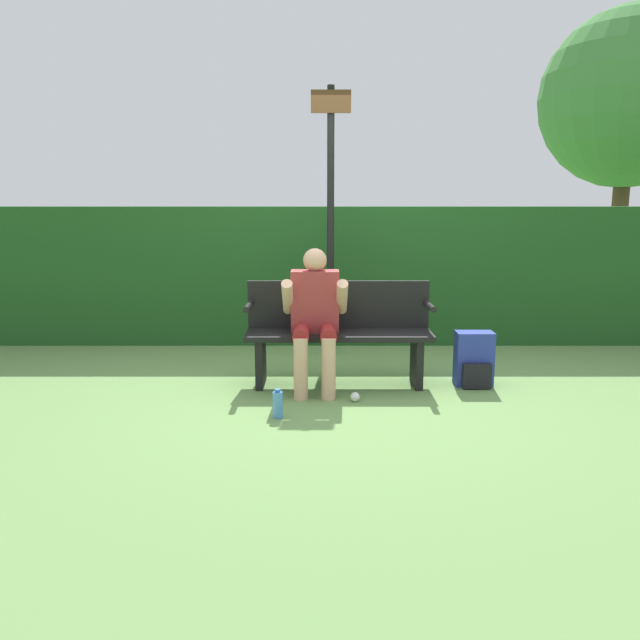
{
  "coord_description": "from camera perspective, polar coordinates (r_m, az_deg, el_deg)",
  "views": [
    {
      "loc": [
        -0.16,
        -5.07,
        1.52
      ],
      "look_at": [
        -0.15,
        -0.1,
        0.58
      ],
      "focal_mm": 35.0,
      "sensor_mm": 36.0,
      "label": 1
    }
  ],
  "objects": [
    {
      "name": "ground_plane",
      "position": [
        5.29,
        1.63,
        -5.93
      ],
      "size": [
        40.0,
        40.0,
        0.0
      ],
      "primitive_type": "plane",
      "color": "#668E4C"
    },
    {
      "name": "park_bench",
      "position": [
        5.24,
        1.64,
        -1.03
      ],
      "size": [
        1.55,
        0.41,
        0.86
      ],
      "color": "black",
      "rests_on": "ground"
    },
    {
      "name": "hedge_back",
      "position": [
        6.79,
        1.25,
        4.12
      ],
      "size": [
        12.0,
        0.45,
        1.47
      ],
      "color": "#1E4C1E",
      "rests_on": "ground"
    },
    {
      "name": "parked_car",
      "position": [
        19.2,
        -8.79,
        7.83
      ],
      "size": [
        4.13,
        2.67,
        1.2
      ],
      "rotation": [
        0.0,
        0.0,
        0.26
      ],
      "color": "maroon",
      "rests_on": "ground"
    },
    {
      "name": "litter_crumple",
      "position": [
        4.86,
        3.15,
        -7.03
      ],
      "size": [
        0.07,
        0.07,
        0.07
      ],
      "color": "silver",
      "rests_on": "ground"
    },
    {
      "name": "tree",
      "position": [
        11.38,
        26.35,
        17.62
      ],
      "size": [
        2.74,
        2.74,
        4.48
      ],
      "color": "#4C3823",
      "rests_on": "ground"
    },
    {
      "name": "signpost",
      "position": [
        6.15,
        0.89,
        10.07
      ],
      "size": [
        0.38,
        0.09,
        2.6
      ],
      "color": "black",
      "rests_on": "ground"
    },
    {
      "name": "person_seated",
      "position": [
        5.08,
        -0.55,
        0.75
      ],
      "size": [
        0.53,
        0.59,
        1.15
      ],
      "color": "#993333",
      "rests_on": "ground"
    },
    {
      "name": "backpack",
      "position": [
        5.38,
        13.83,
        -3.6
      ],
      "size": [
        0.31,
        0.24,
        0.46
      ],
      "color": "#283893",
      "rests_on": "ground"
    },
    {
      "name": "water_bottle",
      "position": [
        4.49,
        -3.96,
        -7.71
      ],
      "size": [
        0.07,
        0.07,
        0.21
      ],
      "color": "#4C8CCC",
      "rests_on": "ground"
    }
  ]
}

